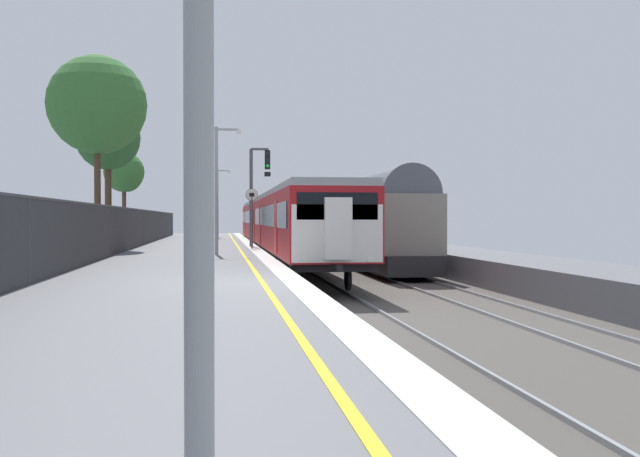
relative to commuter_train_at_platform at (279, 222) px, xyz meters
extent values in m
cube|color=slate|center=(-4.60, -24.47, -1.77)|extent=(6.40, 110.00, 1.00)
cube|color=silver|center=(-1.70, -24.47, -1.26)|extent=(0.60, 110.00, 0.01)
cube|color=yellow|center=(-2.45, -24.47, -1.26)|extent=(0.12, 110.00, 0.01)
cube|color=#4C4742|center=(4.10, -24.47, -2.37)|extent=(11.00, 110.00, 0.20)
cube|color=gray|center=(-0.71, -24.47, -2.23)|extent=(0.07, 110.00, 0.08)
cube|color=gray|center=(0.72, -24.47, -2.23)|extent=(0.07, 110.00, 0.08)
cube|color=gray|center=(3.29, -24.47, -2.23)|extent=(0.07, 110.00, 0.08)
cube|color=gray|center=(4.72, -24.47, -2.23)|extent=(0.07, 110.00, 0.08)
cube|color=maroon|center=(0.00, -10.27, 0.00)|extent=(2.80, 20.06, 2.30)
cube|color=black|center=(0.00, -10.27, -1.27)|extent=(2.64, 19.46, 0.25)
cube|color=gray|center=(0.00, -10.27, 1.27)|extent=(2.68, 20.06, 0.24)
cube|color=black|center=(-1.41, -10.27, 0.30)|extent=(0.02, 18.46, 0.84)
cube|color=red|center=(-1.41, -15.28, -0.10)|extent=(0.03, 1.10, 1.90)
cube|color=red|center=(-1.41, -5.25, -0.10)|extent=(0.03, 1.10, 1.90)
cylinder|color=black|center=(-0.78, -17.70, -1.77)|extent=(0.12, 0.84, 0.84)
cylinder|color=black|center=(0.78, -17.70, -1.77)|extent=(0.12, 0.84, 0.84)
cylinder|color=black|center=(-0.78, -2.84, -1.77)|extent=(0.12, 0.84, 0.84)
cylinder|color=black|center=(0.78, -2.84, -1.77)|extent=(0.12, 0.84, 0.84)
cube|color=maroon|center=(0.00, 10.39, 0.00)|extent=(2.80, 20.06, 2.30)
cube|color=black|center=(0.00, 10.39, -1.27)|extent=(2.64, 19.46, 0.25)
cube|color=gray|center=(0.00, 10.39, 1.27)|extent=(2.68, 20.06, 0.24)
cube|color=black|center=(-1.41, 10.39, 0.30)|extent=(0.02, 18.46, 0.84)
cube|color=red|center=(-1.41, 5.37, -0.10)|extent=(0.03, 1.10, 1.90)
cube|color=red|center=(-1.41, 15.40, -0.10)|extent=(0.03, 1.10, 1.90)
cylinder|color=black|center=(-0.78, 2.96, -1.77)|extent=(0.12, 0.84, 0.84)
cylinder|color=black|center=(0.78, 2.96, -1.77)|extent=(0.12, 0.84, 0.84)
cylinder|color=black|center=(-0.78, 17.82, -1.77)|extent=(0.12, 0.84, 0.84)
cylinder|color=black|center=(0.78, 17.82, -1.77)|extent=(0.12, 0.84, 0.84)
cube|color=silver|center=(0.00, -20.26, -0.25)|extent=(2.70, 0.10, 1.70)
cube|color=black|center=(0.00, -20.27, 0.55)|extent=(2.40, 0.08, 0.80)
cube|color=silver|center=(0.00, -20.40, -0.10)|extent=(0.80, 0.24, 1.80)
cylinder|color=white|center=(-0.95, -20.32, -1.00)|extent=(0.18, 0.06, 0.18)
cylinder|color=white|center=(0.95, -20.32, -1.00)|extent=(0.18, 0.06, 0.18)
cylinder|color=black|center=(0.00, -20.55, -1.25)|extent=(0.20, 0.35, 0.20)
cube|color=black|center=(0.00, 10.39, 1.52)|extent=(0.60, 0.90, 0.20)
cube|color=#232326|center=(4.00, -7.77, -1.64)|extent=(2.30, 13.76, 0.79)
cube|color=gray|center=(4.00, -7.77, -0.04)|extent=(2.60, 12.96, 2.40)
cylinder|color=#515660|center=(4.00, -7.77, 1.16)|extent=(2.39, 12.56, 2.39)
cylinder|color=black|center=(3.22, -12.65, -1.77)|extent=(0.12, 0.84, 0.84)
cylinder|color=black|center=(4.78, -12.65, -1.77)|extent=(0.12, 0.84, 0.84)
cylinder|color=black|center=(3.22, -2.89, -1.77)|extent=(0.12, 0.84, 0.84)
cylinder|color=black|center=(4.78, -2.89, -1.77)|extent=(0.12, 0.84, 0.84)
cube|color=#232326|center=(4.00, 6.79, -1.64)|extent=(2.30, 13.76, 0.79)
cube|color=gray|center=(4.00, 6.79, -0.04)|extent=(2.60, 12.96, 2.40)
cylinder|color=#515660|center=(4.00, 6.79, 1.16)|extent=(2.39, 12.56, 2.39)
cylinder|color=black|center=(3.22, 1.91, -1.77)|extent=(0.12, 0.84, 0.84)
cylinder|color=black|center=(4.78, 1.91, -1.77)|extent=(0.12, 0.84, 0.84)
cylinder|color=black|center=(3.22, 11.67, -1.77)|extent=(0.12, 0.84, 0.84)
cylinder|color=black|center=(4.78, 11.67, -1.77)|extent=(0.12, 0.84, 0.84)
cube|color=#232326|center=(4.00, 21.34, -1.64)|extent=(2.30, 13.76, 0.79)
cube|color=gray|center=(4.00, 21.34, -0.04)|extent=(2.60, 12.96, 2.40)
cylinder|color=#515660|center=(4.00, 21.34, 1.16)|extent=(2.39, 12.56, 2.39)
cylinder|color=black|center=(3.22, 16.47, -1.77)|extent=(0.12, 0.84, 0.84)
cylinder|color=black|center=(4.78, 16.47, -1.77)|extent=(0.12, 0.84, 0.84)
cylinder|color=black|center=(3.22, 26.22, -1.77)|extent=(0.12, 0.84, 0.84)
cylinder|color=black|center=(4.78, 26.22, -1.77)|extent=(0.12, 0.84, 0.84)
cylinder|color=#47474C|center=(-1.75, -3.43, 1.27)|extent=(0.18, 0.18, 5.08)
cube|color=#47474C|center=(-1.30, -3.43, 3.82)|extent=(0.90, 0.12, 0.12)
cube|color=black|center=(-0.90, -3.43, 3.27)|extent=(0.28, 0.20, 1.00)
cylinder|color=black|center=(-0.90, -3.55, 3.59)|extent=(0.16, 0.04, 0.16)
cylinder|color=black|center=(-0.90, -3.55, 3.27)|extent=(0.16, 0.04, 0.16)
cylinder|color=#19D83F|center=(-0.90, -3.55, 2.95)|extent=(0.16, 0.04, 0.16)
cube|color=black|center=(-0.90, -3.43, 2.52)|extent=(0.32, 0.16, 0.24)
cylinder|color=#59595B|center=(-1.85, -6.22, 0.01)|extent=(0.08, 0.08, 2.55)
cylinder|color=black|center=(-1.85, -6.23, 1.34)|extent=(0.59, 0.02, 0.59)
cylinder|color=silver|center=(-1.85, -6.24, 1.34)|extent=(0.56, 0.02, 0.56)
cube|color=black|center=(-1.85, -6.25, 1.34)|extent=(0.24, 0.01, 0.18)
cylinder|color=#93999E|center=(-3.51, -11.72, 1.31)|extent=(0.14, 0.14, 5.15)
cube|color=#93999E|center=(-3.06, -11.72, 3.79)|extent=(0.90, 0.08, 0.08)
cylinder|color=silver|center=(-2.61, -11.72, 3.71)|extent=(0.20, 0.20, 0.18)
cube|color=#93999E|center=(-3.96, -11.72, 3.79)|extent=(0.90, 0.08, 0.08)
cylinder|color=silver|center=(-4.41, -11.72, 3.71)|extent=(0.20, 0.20, 0.18)
cylinder|color=#93999E|center=(-3.51, 14.04, 1.33)|extent=(0.14, 0.14, 5.20)
cube|color=#93999E|center=(-3.06, 14.04, 3.84)|extent=(0.90, 0.08, 0.08)
cylinder|color=silver|center=(-2.61, 14.04, 3.76)|extent=(0.20, 0.20, 0.18)
cube|color=#93999E|center=(-3.96, 14.04, 3.84)|extent=(0.90, 0.08, 0.08)
cylinder|color=silver|center=(-4.41, 14.04, 3.76)|extent=(0.20, 0.20, 0.18)
cube|color=#282B2D|center=(-7.55, -24.47, -0.30)|extent=(0.03, 99.00, 1.93)
cube|color=#38383D|center=(-7.55, -24.47, 0.66)|extent=(0.06, 99.00, 0.06)
cylinder|color=#38383D|center=(-7.55, -24.47, -0.30)|extent=(0.07, 0.07, 1.93)
cylinder|color=#38383D|center=(-7.55, -12.78, -0.30)|extent=(0.07, 0.07, 1.93)
cylinder|color=#38383D|center=(-7.55, -1.09, -0.30)|extent=(0.07, 0.07, 1.93)
cylinder|color=#38383D|center=(-7.55, 10.59, -0.30)|extent=(0.07, 0.07, 1.93)
cylinder|color=#38383D|center=(-7.55, 22.28, -0.30)|extent=(0.07, 0.07, 1.93)
cylinder|color=#473323|center=(-9.60, 0.75, 1.24)|extent=(0.37, 0.37, 5.01)
sphere|color=#285628|center=(-9.60, 0.75, 4.74)|extent=(3.60, 3.60, 3.60)
sphere|color=#285628|center=(-9.56, 1.21, 4.29)|extent=(2.45, 2.45, 2.45)
cylinder|color=#473323|center=(-10.13, 11.74, 0.73)|extent=(0.29, 0.29, 4.00)
sphere|color=#33662D|center=(-10.13, 11.74, 3.53)|extent=(2.88, 2.88, 2.88)
sphere|color=#33662D|center=(-9.94, 11.78, 3.17)|extent=(2.14, 2.14, 2.14)
cylinder|color=#473323|center=(-9.18, -5.45, 1.54)|extent=(0.31, 0.31, 5.61)
sphere|color=#33662D|center=(-9.18, -5.45, 5.63)|extent=(4.70, 4.70, 4.70)
sphere|color=#33662D|center=(-9.17, -5.06, 5.04)|extent=(3.42, 3.42, 3.42)
camera|label=1|loc=(-3.42, -40.81, 0.19)|focal=40.13mm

